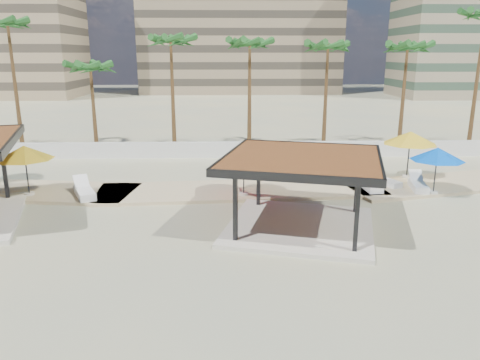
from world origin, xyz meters
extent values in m
plane|color=tan|center=(0.00, 0.00, 0.00)|extent=(200.00, 200.00, 0.00)
cube|color=#C6B284|center=(2.00, 7.00, 0.06)|extent=(16.24, 5.11, 0.24)
cube|color=#C6B284|center=(16.00, 8.50, 0.06)|extent=(16.49, 7.75, 0.24)
cube|color=silver|center=(0.00, 16.00, 0.60)|extent=(56.00, 0.30, 1.20)
cube|color=#847259|center=(4.00, 78.00, 14.00)|extent=(38.00, 16.00, 28.00)
cube|color=beige|center=(4.43, 1.20, 0.09)|extent=(7.70, 7.70, 0.19)
cube|color=black|center=(1.51, -0.46, 1.61)|extent=(0.21, 0.21, 2.85)
cube|color=black|center=(2.77, 4.12, 1.61)|extent=(0.21, 0.21, 2.85)
cube|color=black|center=(6.09, -1.71, 1.61)|extent=(0.21, 0.21, 2.85)
cube|color=black|center=(7.34, 2.86, 1.61)|extent=(0.21, 0.21, 2.85)
cube|color=brown|center=(4.43, 1.20, 3.17)|extent=(7.93, 7.93, 0.27)
cube|color=black|center=(3.58, -1.91, 3.17)|extent=(6.35, 1.84, 0.32)
cube|color=black|center=(5.28, 4.31, 3.17)|extent=(6.35, 1.84, 0.32)
cube|color=black|center=(1.31, 2.05, 3.17)|extent=(1.84, 6.35, 0.32)
cube|color=black|center=(7.54, 0.35, 3.17)|extent=(1.84, 6.35, 0.32)
cube|color=black|center=(-10.36, 5.60, 1.89)|extent=(0.25, 0.25, 3.34)
cube|color=black|center=(-8.61, 3.22, 3.72)|extent=(2.30, 7.40, 0.38)
cylinder|color=beige|center=(-9.49, 6.20, 0.24)|extent=(0.52, 0.52, 0.13)
cylinder|color=#262628|center=(-9.49, 6.20, 1.43)|extent=(0.07, 0.07, 2.51)
cone|color=gold|center=(-9.49, 6.20, 2.51)|extent=(3.95, 3.95, 0.73)
cylinder|color=beige|center=(2.09, 5.80, 0.24)|extent=(0.49, 0.49, 0.12)
cylinder|color=#262628|center=(2.09, 5.80, 1.36)|extent=(0.07, 0.07, 2.36)
cone|color=red|center=(2.09, 5.80, 2.37)|extent=(3.60, 3.60, 0.69)
cylinder|color=beige|center=(12.43, 5.80, 0.24)|extent=(0.49, 0.49, 0.12)
cylinder|color=#262628|center=(12.43, 5.80, 1.36)|extent=(0.07, 0.07, 2.36)
cone|color=blue|center=(12.43, 5.80, 2.37)|extent=(3.76, 3.76, 0.69)
cylinder|color=beige|center=(12.25, 9.20, 0.25)|extent=(0.55, 0.55, 0.13)
cylinder|color=#262628|center=(12.25, 9.20, 1.51)|extent=(0.08, 0.08, 2.66)
cone|color=gold|center=(12.25, 9.20, 2.65)|extent=(3.42, 3.42, 0.77)
cube|color=white|center=(-6.40, 5.80, 0.34)|extent=(1.73, 2.42, 0.32)
cube|color=white|center=(-6.40, 5.80, 0.54)|extent=(1.73, 2.42, 0.07)
cube|color=white|center=(-6.79, 6.61, 0.81)|extent=(1.03, 1.04, 0.58)
cube|color=white|center=(11.93, 6.63, 0.33)|extent=(1.13, 2.27, 0.30)
cube|color=white|center=(11.93, 6.63, 0.52)|extent=(1.13, 2.27, 0.07)
cube|color=white|center=(12.08, 7.47, 0.78)|extent=(0.84, 0.86, 0.55)
cube|color=white|center=(10.46, 7.62, 0.31)|extent=(1.40, 2.00, 0.27)
cube|color=white|center=(10.46, 7.62, 0.47)|extent=(1.40, 2.00, 0.06)
cube|color=white|center=(10.15, 8.29, 0.70)|extent=(0.84, 0.86, 0.48)
cube|color=white|center=(9.25, 6.82, 0.33)|extent=(0.90, 2.23, 0.31)
cube|color=white|center=(9.25, 6.82, 0.52)|extent=(0.90, 2.23, 0.07)
cube|color=white|center=(9.20, 7.68, 0.78)|extent=(0.77, 0.80, 0.56)
cone|color=brown|center=(-15.00, 18.70, 4.95)|extent=(0.36, 0.36, 9.90)
ellipsoid|color=#1E561F|center=(-15.00, 18.70, 9.65)|extent=(3.00, 3.00, 1.80)
cone|color=brown|center=(-9.00, 18.10, 3.37)|extent=(0.36, 0.36, 6.74)
ellipsoid|color=#1E561F|center=(-9.00, 18.10, 6.49)|extent=(3.00, 3.00, 1.80)
cone|color=brown|center=(-3.00, 18.90, 4.34)|extent=(0.36, 0.36, 8.67)
ellipsoid|color=#1E561F|center=(-3.00, 18.90, 8.42)|extent=(3.00, 3.00, 1.80)
cone|color=brown|center=(3.00, 18.40, 4.22)|extent=(0.36, 0.36, 8.44)
ellipsoid|color=#1E561F|center=(3.00, 18.40, 8.19)|extent=(3.00, 3.00, 1.80)
cone|color=brown|center=(9.00, 18.60, 4.12)|extent=(0.36, 0.36, 8.25)
ellipsoid|color=#1E561F|center=(9.00, 18.60, 8.00)|extent=(3.00, 3.00, 1.80)
cone|color=brown|center=(15.00, 18.20, 4.10)|extent=(0.36, 0.36, 8.19)
ellipsoid|color=#1E561F|center=(15.00, 18.20, 7.94)|extent=(3.00, 3.00, 1.80)
cone|color=brown|center=(21.00, 18.80, 5.32)|extent=(0.36, 0.36, 10.63)
camera|label=1|loc=(1.17, -18.27, 7.56)|focal=35.00mm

